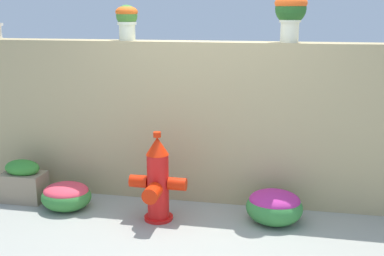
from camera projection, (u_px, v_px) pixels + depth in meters
The scene contains 8 objects.
ground_plane at pixel (185, 241), 4.29m from camera, with size 24.00×24.00×0.00m, color gray.
stone_wall at pixel (205, 122), 5.09m from camera, with size 5.80×0.31×1.73m, color tan.
potted_plant_1 at pixel (127, 18), 5.00m from camera, with size 0.24×0.24×0.37m.
potted_plant_2 at pixel (291, 10), 4.64m from camera, with size 0.32×0.32×0.48m.
fire_hydrant at pixel (157, 182), 4.63m from camera, with size 0.57×0.45×0.91m.
flower_bush_left at pixel (66, 195), 4.96m from camera, with size 0.53×0.48×0.29m.
flower_bush_right at pixel (274, 205), 4.62m from camera, with size 0.56×0.50×0.34m.
planter_box at pixel (24, 181), 5.15m from camera, with size 0.46×0.29×0.47m.
Camera 1 is at (0.83, -3.82, 2.04)m, focal length 43.89 mm.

